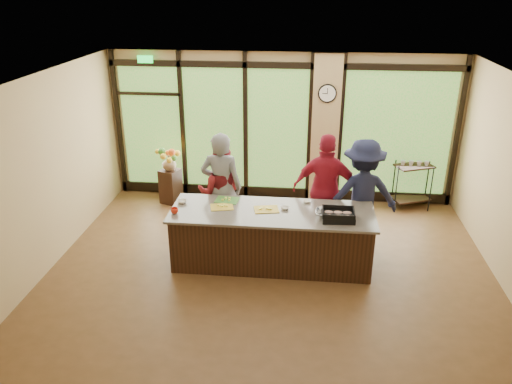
% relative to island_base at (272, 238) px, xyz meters
% --- Properties ---
extents(floor, '(7.00, 7.00, 0.00)m').
position_rel_island_base_xyz_m(floor, '(0.00, -0.30, -0.44)').
color(floor, '#53381D').
rests_on(floor, ground).
extents(ceiling, '(7.00, 7.00, 0.00)m').
position_rel_island_base_xyz_m(ceiling, '(0.00, -0.30, 2.56)').
color(ceiling, white).
rests_on(ceiling, back_wall).
extents(back_wall, '(7.00, 0.00, 7.00)m').
position_rel_island_base_xyz_m(back_wall, '(0.00, 2.70, 1.06)').
color(back_wall, tan).
rests_on(back_wall, floor).
extents(left_wall, '(0.00, 6.00, 6.00)m').
position_rel_island_base_xyz_m(left_wall, '(-3.50, -0.30, 1.06)').
color(left_wall, tan).
rests_on(left_wall, floor).
extents(window_wall, '(6.90, 0.12, 3.00)m').
position_rel_island_base_xyz_m(window_wall, '(0.16, 2.65, 0.95)').
color(window_wall, tan).
rests_on(window_wall, floor).
extents(island_base, '(3.10, 1.00, 0.88)m').
position_rel_island_base_xyz_m(island_base, '(0.00, 0.00, 0.00)').
color(island_base, black).
rests_on(island_base, floor).
extents(countertop, '(3.20, 1.10, 0.04)m').
position_rel_island_base_xyz_m(countertop, '(0.00, 0.00, 0.46)').
color(countertop, slate).
rests_on(countertop, island_base).
extents(wall_clock, '(0.36, 0.04, 0.36)m').
position_rel_island_base_xyz_m(wall_clock, '(0.85, 2.57, 1.81)').
color(wall_clock, black).
rests_on(wall_clock, window_wall).
extents(cook_left, '(0.73, 0.49, 1.95)m').
position_rel_island_base_xyz_m(cook_left, '(-0.93, 0.74, 0.53)').
color(cook_left, slate).
rests_on(cook_left, floor).
extents(cook_midleft, '(0.83, 0.66, 1.65)m').
position_rel_island_base_xyz_m(cook_midleft, '(-0.97, 0.86, 0.39)').
color(cook_midleft, maroon).
rests_on(cook_midleft, floor).
extents(cook_midright, '(1.20, 0.63, 1.95)m').
position_rel_island_base_xyz_m(cook_midright, '(0.86, 0.82, 0.54)').
color(cook_midright, maroon).
rests_on(cook_midright, floor).
extents(cook_right, '(1.32, 0.88, 1.91)m').
position_rel_island_base_xyz_m(cook_right, '(1.45, 0.74, 0.51)').
color(cook_right, '#181B35').
rests_on(cook_right, floor).
extents(roasting_pan, '(0.50, 0.40, 0.09)m').
position_rel_island_base_xyz_m(roasting_pan, '(1.01, -0.19, 0.52)').
color(roasting_pan, black).
rests_on(roasting_pan, countertop).
extents(mixing_bowl, '(0.36, 0.36, 0.08)m').
position_rel_island_base_xyz_m(mixing_bowl, '(0.84, -0.08, 0.52)').
color(mixing_bowl, silver).
rests_on(mixing_bowl, countertop).
extents(cutting_board_left, '(0.40, 0.32, 0.01)m').
position_rel_island_base_xyz_m(cutting_board_left, '(-0.77, 0.33, 0.49)').
color(cutting_board_left, '#3E7C2D').
rests_on(cutting_board_left, countertop).
extents(cutting_board_center, '(0.41, 0.34, 0.01)m').
position_rel_island_base_xyz_m(cutting_board_center, '(-0.81, 0.06, 0.49)').
color(cutting_board_center, gold).
rests_on(cutting_board_center, countertop).
extents(cutting_board_right, '(0.43, 0.36, 0.01)m').
position_rel_island_base_xyz_m(cutting_board_right, '(-0.10, 0.04, 0.49)').
color(cutting_board_right, gold).
rests_on(cutting_board_right, countertop).
extents(prep_bowl_near, '(0.16, 0.16, 0.05)m').
position_rel_island_base_xyz_m(prep_bowl_near, '(-1.48, 0.16, 0.50)').
color(prep_bowl_near, white).
rests_on(prep_bowl_near, countertop).
extents(prep_bowl_mid, '(0.16, 0.16, 0.04)m').
position_rel_island_base_xyz_m(prep_bowl_mid, '(0.19, 0.09, 0.50)').
color(prep_bowl_mid, white).
rests_on(prep_bowl_mid, countertop).
extents(prep_bowl_far, '(0.15, 0.15, 0.03)m').
position_rel_island_base_xyz_m(prep_bowl_far, '(0.54, 0.40, 0.50)').
color(prep_bowl_far, white).
rests_on(prep_bowl_far, countertop).
extents(red_ramekin, '(0.14, 0.14, 0.09)m').
position_rel_island_base_xyz_m(red_ramekin, '(-1.50, -0.24, 0.53)').
color(red_ramekin, red).
rests_on(red_ramekin, countertop).
extents(flower_stand, '(0.46, 0.46, 0.71)m').
position_rel_island_base_xyz_m(flower_stand, '(-2.24, 2.16, -0.08)').
color(flower_stand, black).
rests_on(flower_stand, floor).
extents(flower_vase, '(0.37, 0.37, 0.30)m').
position_rel_island_base_xyz_m(flower_vase, '(-2.24, 2.16, 0.42)').
color(flower_vase, brown).
rests_on(flower_vase, flower_stand).
extents(bar_cart, '(0.82, 0.66, 0.99)m').
position_rel_island_base_xyz_m(bar_cart, '(2.62, 2.45, 0.15)').
color(bar_cart, black).
rests_on(bar_cart, floor).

